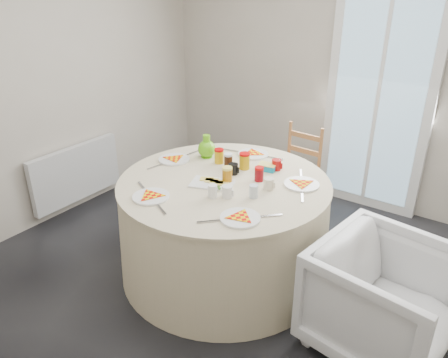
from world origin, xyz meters
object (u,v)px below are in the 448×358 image
Objects in this scene: radiator at (76,173)px; green_pitcher at (207,148)px; armchair at (384,296)px; table at (224,228)px; wooden_chair at (295,169)px.

green_pitcher is at bearing 11.98° from radiator.
armchair is (3.05, -0.10, 0.01)m from radiator.
table is 1.83× the size of wooden_chair.
green_pitcher reaches higher than armchair.
green_pitcher is (-0.38, 0.29, 0.49)m from table.
green_pitcher reaches higher than table.
wooden_chair is 4.70× the size of green_pitcher.
table is (1.79, 0.00, -0.01)m from radiator.
wooden_chair reaches higher than armchair.
wooden_chair reaches higher than radiator.
table is 0.69m from green_pitcher.
table is at bearing -31.49° from green_pitcher.
table is 8.61× the size of green_pitcher.
armchair is at bearing -4.56° from table.
green_pitcher reaches higher than radiator.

